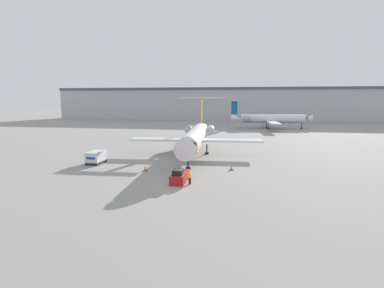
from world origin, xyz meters
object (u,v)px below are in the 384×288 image
at_px(traffic_cone_right, 231,168).
at_px(airplane_parked_far_left, 270,119).
at_px(luggage_cart, 96,158).
at_px(pushback_tug, 180,176).
at_px(worker_near_tug, 190,177).
at_px(traffic_cone_left, 145,168).
at_px(airplane_main, 196,136).

height_order(traffic_cone_right, airplane_parked_far_left, airplane_parked_far_left).
distance_m(luggage_cart, traffic_cone_right, 22.84).
distance_m(pushback_tug, worker_near_tug, 1.78).
bearing_deg(airplane_parked_far_left, traffic_cone_right, -99.23).
xyz_separation_m(traffic_cone_left, traffic_cone_right, (12.97, 2.63, -0.06)).
xyz_separation_m(airplane_main, traffic_cone_right, (7.47, -11.68, -3.34)).
relative_size(pushback_tug, worker_near_tug, 2.66).
height_order(airplane_main, traffic_cone_left, airplane_main).
bearing_deg(worker_near_tug, traffic_cone_right, 59.78).
height_order(luggage_cart, traffic_cone_right, luggage_cart).
height_order(worker_near_tug, traffic_cone_right, worker_near_tug).
bearing_deg(airplane_main, airplane_parked_far_left, 71.74).
relative_size(airplane_main, worker_near_tug, 17.82).
distance_m(pushback_tug, airplane_parked_far_left, 77.39).
height_order(pushback_tug, traffic_cone_right, pushback_tug).
bearing_deg(worker_near_tug, traffic_cone_left, 143.42).
relative_size(traffic_cone_right, airplane_parked_far_left, 0.02).
bearing_deg(worker_near_tug, luggage_cart, 152.34).
height_order(pushback_tug, airplane_parked_far_left, airplane_parked_far_left).
xyz_separation_m(traffic_cone_right, airplane_parked_far_left, (11.00, 67.66, 3.25)).
relative_size(luggage_cart, airplane_parked_far_left, 0.12).
distance_m(worker_near_tug, traffic_cone_left, 9.96).
xyz_separation_m(pushback_tug, worker_near_tug, (1.53, -0.89, 0.21)).
bearing_deg(pushback_tug, airplane_parked_far_left, 76.91).
bearing_deg(airplane_main, traffic_cone_right, -57.38).
height_order(traffic_cone_left, traffic_cone_right, traffic_cone_left).
bearing_deg(traffic_cone_right, worker_near_tug, -120.22).
height_order(airplane_main, luggage_cart, airplane_main).
bearing_deg(airplane_main, luggage_cart, -144.63).
bearing_deg(airplane_parked_far_left, airplane_main, -108.26).
relative_size(airplane_main, traffic_cone_left, 37.49).
xyz_separation_m(airplane_main, worker_near_tug, (2.49, -20.24, -2.76)).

